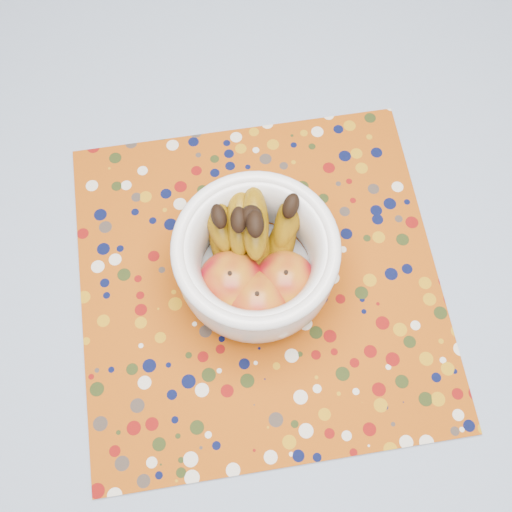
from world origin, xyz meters
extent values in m
plane|color=#2D2826|center=(0.00, 0.00, 0.00)|extent=(4.00, 4.00, 0.00)
cube|color=brown|center=(0.00, 0.00, 0.73)|extent=(1.20, 1.20, 0.04)
cylinder|color=brown|center=(-0.53, 0.53, 0.35)|extent=(0.06, 0.06, 0.71)
cube|color=slate|center=(0.00, 0.00, 0.76)|extent=(1.32, 1.32, 0.01)
cube|color=#994108|center=(-0.03, -0.07, 0.76)|extent=(0.53, 0.53, 0.00)
cylinder|color=white|center=(-0.04, -0.07, 0.77)|extent=(0.10, 0.10, 0.01)
cylinder|color=white|center=(-0.04, -0.07, 0.78)|extent=(0.14, 0.14, 0.01)
torus|color=white|center=(-0.04, -0.07, 0.87)|extent=(0.19, 0.19, 0.02)
ellipsoid|color=maroon|center=(-0.06, -0.10, 0.82)|extent=(0.08, 0.08, 0.07)
ellipsoid|color=maroon|center=(0.00, -0.09, 0.82)|extent=(0.07, 0.07, 0.07)
ellipsoid|color=maroon|center=(-0.03, -0.12, 0.82)|extent=(0.08, 0.08, 0.07)
sphere|color=black|center=(-0.04, -0.04, 0.88)|extent=(0.03, 0.03, 0.03)
camera|label=1|loc=(-0.02, -0.31, 1.48)|focal=42.00mm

